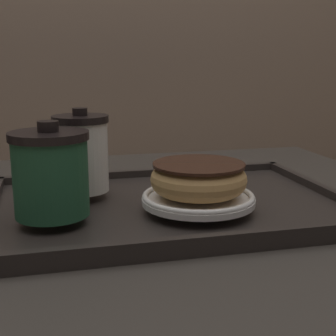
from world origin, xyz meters
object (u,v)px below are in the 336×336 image
(coffee_cup_front, at_px, (51,173))
(coffee_cup_rear, at_px, (82,153))
(spoon, at_px, (225,168))
(donut_chocolate_glazed, at_px, (199,178))

(coffee_cup_front, distance_m, coffee_cup_rear, 0.12)
(coffee_cup_rear, bearing_deg, spoon, 16.15)
(coffee_cup_rear, bearing_deg, donut_chocolate_glazed, -34.64)
(coffee_cup_front, xyz_separation_m, donut_chocolate_glazed, (0.19, 0.00, -0.02))
(coffee_cup_front, bearing_deg, coffee_cup_rear, 67.27)
(coffee_cup_front, relative_size, spoon, 1.05)
(coffee_cup_front, relative_size, donut_chocolate_glazed, 0.91)
(donut_chocolate_glazed, xyz_separation_m, spoon, (0.10, 0.18, -0.03))
(coffee_cup_rear, height_order, spoon, coffee_cup_rear)
(coffee_cup_front, distance_m, donut_chocolate_glazed, 0.19)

